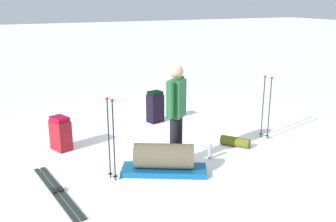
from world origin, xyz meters
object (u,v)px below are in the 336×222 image
object	(u,v)px
ski_poles_planted_far	(266,104)
thermos_bottle	(210,152)
skier_standing	(176,110)
gear_sled	(164,160)
backpack_bright	(61,134)
backpack_large_dark	(155,107)
sleeping_mat_rolled	(235,142)
ski_pair_near	(57,191)
ski_poles_planted_near	(111,135)

from	to	relation	value
ski_poles_planted_far	thermos_bottle	bearing A→B (deg)	-74.51
skier_standing	gear_sled	xyz separation A→B (m)	(0.20, -0.32, -0.73)
gear_sled	backpack_bright	bearing A→B (deg)	-143.25
backpack_large_dark	sleeping_mat_rolled	bearing A→B (deg)	20.44
ski_pair_near	backpack_large_dark	world-z (taller)	backpack_large_dark
ski_poles_planted_near	thermos_bottle	xyz separation A→B (m)	(-0.02, 1.77, -0.59)
backpack_large_dark	ski_poles_planted_near	world-z (taller)	ski_poles_planted_near
backpack_large_dark	ski_poles_planted_near	size ratio (longest dim) A/B	0.55
backpack_large_dark	thermos_bottle	distance (m)	2.34
ski_poles_planted_far	gear_sled	xyz separation A→B (m)	(0.59, -2.50, -0.48)
ski_pair_near	gear_sled	world-z (taller)	gear_sled
skier_standing	ski_poles_planted_far	size ratio (longest dim) A/B	1.35
gear_sled	thermos_bottle	size ratio (longest dim) A/B	5.39
backpack_bright	sleeping_mat_rolled	distance (m)	3.26
backpack_bright	thermos_bottle	size ratio (longest dim) A/B	2.43
ski_poles_planted_near	ski_poles_planted_far	size ratio (longest dim) A/B	1.03
ski_poles_planted_near	ski_poles_planted_far	distance (m)	3.34
ski_pair_near	gear_sled	distance (m)	1.68
skier_standing	sleeping_mat_rolled	distance (m)	1.65
ski_pair_near	backpack_large_dark	bearing A→B (deg)	132.62
ski_pair_near	sleeping_mat_rolled	world-z (taller)	sleeping_mat_rolled
skier_standing	ski_poles_planted_near	xyz separation A→B (m)	(0.05, -1.13, -0.23)
ski_poles_planted_far	sleeping_mat_rolled	xyz separation A→B (m)	(0.13, -0.80, -0.61)
backpack_large_dark	ski_poles_planted_near	xyz separation A→B (m)	(2.35, -1.76, 0.37)
skier_standing	ski_poles_planted_near	world-z (taller)	skier_standing
backpack_large_dark	ski_poles_planted_far	distance (m)	2.48
ski_pair_near	backpack_bright	world-z (taller)	backpack_bright
skier_standing	ski_poles_planted_near	bearing A→B (deg)	-87.22
gear_sled	sleeping_mat_rolled	xyz separation A→B (m)	(-0.47, 1.70, -0.13)
thermos_bottle	gear_sled	bearing A→B (deg)	-80.17
ski_poles_planted_far	thermos_bottle	world-z (taller)	ski_poles_planted_far
ski_poles_planted_far	sleeping_mat_rolled	distance (m)	1.01
backpack_large_dark	backpack_bright	size ratio (longest dim) A/B	1.12
gear_sled	backpack_large_dark	bearing A→B (deg)	159.17
backpack_large_dark	ski_poles_planted_near	distance (m)	2.95
skier_standing	ski_poles_planted_near	distance (m)	1.15
ski_pair_near	thermos_bottle	xyz separation A→B (m)	(-0.08, 2.63, 0.12)
skier_standing	backpack_large_dark	size ratio (longest dim) A/B	2.39
backpack_large_dark	ski_pair_near	bearing A→B (deg)	-47.38
ski_pair_near	ski_poles_planted_near	world-z (taller)	ski_poles_planted_near
ski_poles_planted_far	gear_sled	size ratio (longest dim) A/B	0.90
backpack_bright	gear_sled	distance (m)	2.16
ski_pair_near	ski_poles_planted_near	bearing A→B (deg)	94.09
ski_pair_near	backpack_bright	distance (m)	1.71
backpack_large_dark	ski_poles_planted_far	bearing A→B (deg)	39.19
skier_standing	sleeping_mat_rolled	size ratio (longest dim) A/B	3.09
sleeping_mat_rolled	backpack_bright	bearing A→B (deg)	-112.81
backpack_large_dark	backpack_bright	xyz separation A→B (m)	(0.77, -2.24, -0.04)
backpack_large_dark	thermos_bottle	size ratio (longest dim) A/B	2.73
sleeping_mat_rolled	thermos_bottle	world-z (taller)	thermos_bottle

